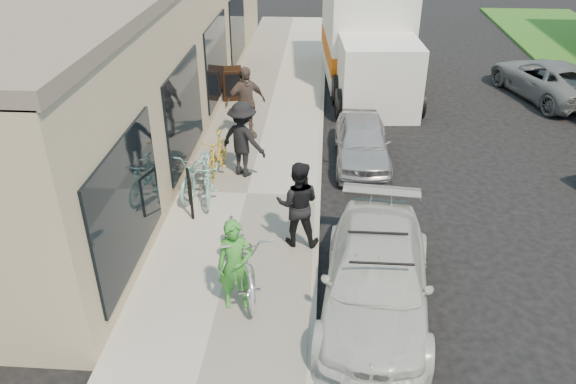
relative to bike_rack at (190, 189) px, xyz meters
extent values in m
plane|color=black|center=(3.04, -2.17, -0.68)|extent=(120.00, 120.00, 0.00)
cube|color=#ACA69A|center=(1.04, 0.83, -0.60)|extent=(3.00, 34.00, 0.15)
cube|color=#9E9991|center=(2.59, 0.83, -0.61)|extent=(0.12, 34.00, 0.13)
cube|color=tan|center=(-2.21, 5.83, 1.32)|extent=(3.50, 20.00, 4.00)
cube|color=black|center=(-0.44, -2.17, 0.92)|extent=(0.06, 3.00, 2.20)
cube|color=black|center=(-0.44, 1.83, 0.92)|extent=(0.06, 3.00, 2.20)
cube|color=black|center=(-0.44, 5.83, 0.92)|extent=(0.06, 3.00, 2.20)
cube|color=black|center=(-0.44, 9.83, 0.92)|extent=(0.06, 3.00, 2.20)
cylinder|color=black|center=(0.08, -0.27, -0.11)|extent=(0.06, 0.06, 0.85)
cylinder|color=black|center=(-0.08, 0.27, -0.11)|extent=(0.06, 0.06, 0.85)
cylinder|color=black|center=(0.00, 0.00, 0.32)|extent=(0.23, 0.56, 0.06)
cube|color=black|center=(-0.08, 6.30, -0.02)|extent=(0.65, 0.40, 1.00)
cube|color=black|center=(-0.18, 6.65, -0.02)|extent=(0.65, 0.40, 1.00)
cube|color=black|center=(-0.07, 6.27, 0.03)|extent=(0.51, 0.29, 0.71)
imported|color=beige|center=(3.58, -2.52, -0.07)|extent=(2.10, 4.33, 1.21)
cylinder|color=black|center=(3.58, -2.98, 0.55)|extent=(0.96, 0.04, 0.04)
cylinder|color=black|center=(3.58, -2.17, 0.55)|extent=(0.96, 0.04, 0.04)
imported|color=#9F9FA5|center=(3.60, 2.83, -0.13)|extent=(1.33, 3.25, 1.10)
cube|color=silver|center=(4.19, 6.23, 0.38)|extent=(2.39, 2.39, 2.11)
cube|color=black|center=(4.19, 6.23, 0.82)|extent=(2.05, 0.23, 1.00)
cube|color=silver|center=(3.93, 9.55, 1.04)|extent=(2.92, 4.85, 3.22)
cube|color=#C4550B|center=(3.93, 9.55, 0.32)|extent=(2.94, 4.88, 0.61)
cylinder|color=black|center=(3.13, 5.59, -0.23)|extent=(0.35, 0.91, 0.89)
cylinder|color=black|center=(5.34, 5.77, -0.23)|extent=(0.35, 0.91, 0.89)
cylinder|color=black|center=(3.03, 6.81, -0.23)|extent=(0.35, 0.91, 0.89)
cylinder|color=black|center=(5.25, 6.99, -0.23)|extent=(0.35, 0.91, 0.89)
cylinder|color=black|center=(2.70, 11.02, -0.23)|extent=(0.35, 0.91, 0.89)
cylinder|color=black|center=(4.91, 11.19, -0.23)|extent=(0.35, 0.91, 0.89)
imported|color=slate|center=(9.61, 7.86, -0.09)|extent=(3.11, 4.63, 1.18)
imported|color=silver|center=(1.37, -2.17, 0.08)|extent=(1.49, 2.47, 1.22)
imported|color=#388F2F|center=(1.36, -2.77, 0.26)|extent=(0.64, 0.48, 1.57)
imported|color=black|center=(2.24, -0.94, 0.31)|extent=(0.83, 0.66, 1.67)
imported|color=#7FBEB7|center=(0.26, 0.55, -0.06)|extent=(0.70, 1.60, 0.93)
imported|color=#7FBEB7|center=(0.03, 0.92, -0.03)|extent=(1.07, 2.01, 1.00)
imported|color=gold|center=(0.24, 1.73, -0.05)|extent=(0.58, 1.61, 0.95)
imported|color=black|center=(0.86, 1.71, 0.35)|extent=(1.30, 1.11, 1.75)
imported|color=brown|center=(0.63, 3.80, 0.42)|extent=(1.19, 0.98, 1.89)
camera|label=1|loc=(2.66, -9.69, 5.59)|focal=35.00mm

